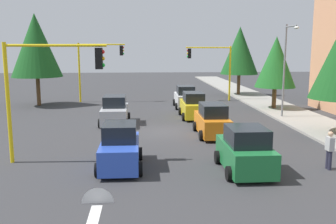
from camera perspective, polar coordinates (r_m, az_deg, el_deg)
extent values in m
plane|color=#353538|center=(23.83, -0.51, -3.01)|extent=(120.00, 120.00, 0.00)
cube|color=gray|center=(31.07, 18.58, -0.39)|extent=(80.00, 4.00, 0.15)
cube|color=silver|center=(12.18, -11.39, -15.93)|extent=(2.20, 0.36, 0.01)
cone|color=silver|center=(13.36, -10.68, -13.53)|extent=(0.01, 1.10, 1.10)
cylinder|color=yellow|center=(38.35, 9.44, 5.82)|extent=(0.18, 0.18, 5.49)
cylinder|color=yellow|center=(37.80, 6.18, 9.78)|extent=(0.12, 4.50, 0.12)
cube|color=black|center=(37.52, 3.29, 8.93)|extent=(0.36, 0.32, 0.96)
sphere|color=red|center=(37.49, 3.02, 9.39)|extent=(0.18, 0.18, 0.18)
sphere|color=yellow|center=(37.49, 3.01, 8.93)|extent=(0.18, 0.18, 0.18)
sphere|color=green|center=(37.50, 3.01, 8.47)|extent=(0.18, 0.18, 0.18)
cylinder|color=yellow|center=(37.76, -13.40, 5.86)|extent=(0.18, 0.18, 5.78)
cylinder|color=yellow|center=(37.39, -10.11, 10.13)|extent=(0.12, 4.50, 0.12)
cube|color=black|center=(37.25, -7.15, 9.32)|extent=(0.36, 0.32, 0.96)
sphere|color=red|center=(37.24, -6.88, 9.78)|extent=(0.18, 0.18, 0.18)
sphere|color=yellow|center=(37.24, -6.87, 9.32)|extent=(0.18, 0.18, 0.18)
sphere|color=green|center=(37.24, -6.86, 8.86)|extent=(0.18, 0.18, 0.18)
cylinder|color=yellow|center=(18.39, -23.25, 1.16)|extent=(0.18, 0.18, 5.52)
cylinder|color=yellow|center=(17.61, -16.79, 9.72)|extent=(0.12, 4.50, 0.12)
cube|color=black|center=(17.31, -10.52, 8.06)|extent=(0.36, 0.32, 0.96)
sphere|color=red|center=(17.29, -9.95, 9.06)|extent=(0.18, 0.18, 0.18)
sphere|color=yellow|center=(17.29, -9.92, 8.07)|extent=(0.18, 0.18, 0.18)
sphere|color=green|center=(17.30, -9.89, 7.08)|extent=(0.18, 0.18, 0.18)
cylinder|color=slate|center=(29.27, 17.33, 5.85)|extent=(0.14, 0.14, 7.00)
cylinder|color=slate|center=(28.43, 18.35, 12.36)|extent=(1.80, 0.10, 0.10)
ellipsoid|color=silver|center=(27.59, 19.05, 12.10)|extent=(0.56, 0.28, 0.20)
cylinder|color=brown|center=(42.82, 10.75, 4.24)|extent=(0.36, 0.36, 2.61)
cone|color=#19511E|center=(42.64, 10.91, 9.23)|extent=(4.18, 4.18, 5.23)
cylinder|color=brown|center=(33.50, 15.92, 2.18)|extent=(0.36, 0.36, 2.16)
cone|color=#1E6023|center=(33.26, 16.17, 7.37)|extent=(3.45, 3.45, 4.31)
cylinder|color=brown|center=(36.66, -19.22, 3.19)|extent=(0.36, 0.36, 2.87)
cone|color=#19511E|center=(36.47, -19.58, 9.60)|extent=(4.59, 4.59, 5.73)
cube|color=orange|center=(22.85, 6.74, -1.86)|extent=(4.13, 1.61, 1.05)
cube|color=black|center=(22.49, 6.88, 0.30)|extent=(2.15, 1.42, 0.76)
cylinder|color=black|center=(24.03, 4.12, -2.20)|extent=(0.60, 0.20, 0.60)
cylinder|color=black|center=(24.33, 8.16, -2.12)|extent=(0.60, 0.20, 0.60)
cylinder|color=black|center=(21.55, 5.09, -3.59)|extent=(0.60, 0.20, 0.60)
cylinder|color=black|center=(21.89, 9.57, -3.48)|extent=(0.60, 0.20, 0.60)
cube|color=blue|center=(16.71, -7.34, -6.18)|extent=(3.72, 1.64, 1.05)
cube|color=black|center=(16.67, -7.37, -3.01)|extent=(1.93, 1.44, 0.76)
cylinder|color=black|center=(15.69, -4.29, -8.67)|extent=(0.60, 0.20, 0.60)
cylinder|color=black|center=(15.80, -10.76, -8.69)|extent=(0.60, 0.20, 0.60)
cylinder|color=black|center=(17.89, -4.28, -6.35)|extent=(0.60, 0.20, 0.60)
cylinder|color=black|center=(17.99, -9.93, -6.39)|extent=(0.60, 0.20, 0.60)
cube|color=yellow|center=(28.56, 3.85, 0.50)|extent=(4.03, 1.63, 1.05)
cube|color=black|center=(28.24, 3.93, 2.25)|extent=(2.09, 1.43, 0.76)
cylinder|color=black|center=(29.75, 1.84, 0.13)|extent=(0.60, 0.20, 0.60)
cylinder|color=black|center=(29.98, 5.17, 0.16)|extent=(0.60, 0.20, 0.60)
cylinder|color=black|center=(27.30, 2.39, -0.74)|extent=(0.60, 0.20, 0.60)
cylinder|color=black|center=(27.55, 6.00, -0.69)|extent=(0.60, 0.20, 0.60)
cube|color=#B2B5BA|center=(26.36, -8.13, -0.35)|extent=(4.03, 1.73, 1.05)
cube|color=black|center=(26.42, -8.15, 1.66)|extent=(2.09, 1.52, 0.76)
cylinder|color=black|center=(25.15, -6.20, -1.69)|extent=(0.60, 0.20, 0.60)
cylinder|color=black|center=(25.29, -10.39, -1.73)|extent=(0.60, 0.20, 0.60)
cylinder|color=black|center=(27.61, -6.02, -0.67)|extent=(0.60, 0.20, 0.60)
cylinder|color=black|center=(27.73, -9.84, -0.71)|extent=(0.60, 0.20, 0.60)
cube|color=#1E7238|center=(16.47, 11.67, -6.54)|extent=(3.70, 1.79, 1.05)
cube|color=black|center=(16.07, 11.96, -3.62)|extent=(1.93, 1.57, 0.76)
cylinder|color=black|center=(17.42, 7.55, -6.85)|extent=(0.60, 0.20, 0.60)
cylinder|color=black|center=(17.90, 13.59, -6.60)|extent=(0.60, 0.20, 0.60)
cylinder|color=black|center=(15.29, 9.31, -9.27)|extent=(0.60, 0.20, 0.60)
cylinder|color=black|center=(15.83, 16.12, -8.87)|extent=(0.60, 0.20, 0.60)
cube|color=white|center=(33.51, 2.64, 1.87)|extent=(3.91, 1.65, 1.05)
cube|color=black|center=(33.20, 2.69, 3.38)|extent=(2.03, 1.46, 0.76)
cylinder|color=black|center=(34.67, 0.94, 1.49)|extent=(0.60, 0.20, 0.60)
cylinder|color=black|center=(34.87, 3.85, 1.52)|extent=(0.60, 0.20, 0.60)
cylinder|color=black|center=(32.28, 1.32, 0.88)|extent=(0.60, 0.20, 0.60)
cylinder|color=black|center=(32.49, 4.44, 0.92)|extent=(0.60, 0.20, 0.60)
cylinder|color=#262638|center=(17.79, 23.53, -6.83)|extent=(0.16, 0.16, 0.85)
cylinder|color=#262638|center=(17.96, 23.23, -6.65)|extent=(0.16, 0.16, 0.85)
cube|color=#B2B2B2|center=(17.70, 23.54, -4.48)|extent=(0.40, 0.24, 0.60)
sphere|color=tan|center=(17.60, 23.63, -3.09)|extent=(0.22, 0.22, 0.22)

